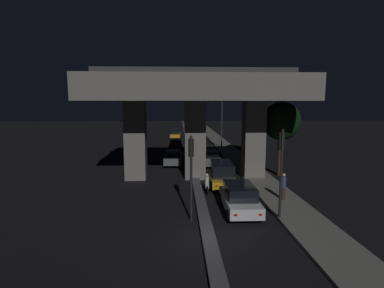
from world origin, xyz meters
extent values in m
plane|color=black|center=(0.00, 0.00, 0.00)|extent=(200.00, 200.00, 0.00)
cube|color=#4C4C51|center=(0.00, 35.00, 0.11)|extent=(0.66, 126.00, 0.22)
cube|color=slate|center=(5.44, 28.00, 0.08)|extent=(2.68, 126.00, 0.16)
cube|color=slate|center=(-5.08, 12.12, 3.32)|extent=(1.75, 1.67, 6.64)
cube|color=slate|center=(5.08, 12.12, 3.32)|extent=(1.75, 1.67, 6.64)
cube|color=slate|center=(0.00, 12.12, 3.32)|extent=(1.75, 1.67, 6.64)
cube|color=slate|center=(0.00, 12.12, 7.61)|extent=(17.42, 10.11, 1.92)
cube|color=#333335|center=(0.00, 12.12, 9.02)|extent=(17.42, 0.40, 0.90)
cylinder|color=black|center=(-0.73, 2.38, 2.38)|extent=(0.14, 0.14, 4.75)
cube|color=black|center=(-0.73, 2.56, 4.08)|extent=(0.30, 0.28, 0.95)
sphere|color=red|center=(-0.73, 2.71, 4.38)|extent=(0.18, 0.18, 0.18)
sphere|color=black|center=(-0.73, 2.71, 4.08)|extent=(0.18, 0.18, 0.18)
sphere|color=black|center=(-0.73, 2.71, 3.78)|extent=(0.18, 0.18, 0.18)
cylinder|color=black|center=(4.20, 2.38, 2.54)|extent=(0.14, 0.14, 5.09)
cube|color=black|center=(4.20, 2.56, 4.41)|extent=(0.30, 0.28, 0.95)
sphere|color=red|center=(4.20, 2.71, 4.71)|extent=(0.18, 0.18, 0.18)
sphere|color=black|center=(4.20, 2.71, 4.41)|extent=(0.18, 0.18, 0.18)
sphere|color=black|center=(4.20, 2.71, 4.11)|extent=(0.18, 0.18, 0.18)
cylinder|color=#2D2D30|center=(4.79, 29.35, 3.52)|extent=(0.18, 0.18, 7.03)
cylinder|color=#2D2D30|center=(3.98, 29.35, 6.88)|extent=(1.63, 0.10, 0.10)
ellipsoid|color=#F2B759|center=(3.16, 29.35, 6.78)|extent=(0.56, 0.32, 0.24)
cube|color=silver|center=(2.21, 3.75, 0.65)|extent=(1.88, 4.58, 0.62)
cube|color=black|center=(2.21, 3.75, 1.31)|extent=(1.65, 2.75, 0.70)
cylinder|color=black|center=(1.31, 5.26, 0.34)|extent=(0.20, 0.67, 0.67)
cylinder|color=black|center=(3.13, 5.25, 0.34)|extent=(0.20, 0.67, 0.67)
cylinder|color=black|center=(1.29, 2.25, 0.34)|extent=(0.20, 0.67, 0.67)
cylinder|color=black|center=(3.12, 2.24, 0.34)|extent=(0.20, 0.67, 0.67)
cube|color=red|center=(1.55, 1.46, 0.68)|extent=(0.18, 0.03, 0.11)
cube|color=red|center=(2.85, 1.45, 0.68)|extent=(0.18, 0.03, 0.11)
cube|color=gold|center=(1.99, 9.52, 0.61)|extent=(2.00, 4.74, 0.56)
cube|color=black|center=(1.99, 9.63, 1.37)|extent=(1.73, 3.42, 0.98)
cylinder|color=black|center=(1.15, 11.09, 0.32)|extent=(0.22, 0.66, 0.65)
cylinder|color=black|center=(2.94, 11.03, 0.32)|extent=(0.22, 0.66, 0.65)
cylinder|color=black|center=(1.03, 8.01, 0.32)|extent=(0.22, 0.66, 0.65)
cylinder|color=black|center=(2.83, 7.94, 0.32)|extent=(0.22, 0.66, 0.65)
cube|color=red|center=(1.26, 7.19, 0.63)|extent=(0.18, 0.04, 0.11)
cube|color=red|center=(2.54, 7.14, 0.63)|extent=(0.18, 0.04, 0.11)
cube|color=#515459|center=(1.83, 17.60, 0.71)|extent=(1.84, 4.80, 0.77)
cube|color=black|center=(1.84, 17.36, 1.35)|extent=(1.60, 2.31, 0.50)
cylinder|color=black|center=(0.94, 19.17, 0.33)|extent=(0.21, 0.66, 0.66)
cylinder|color=black|center=(2.69, 19.19, 0.33)|extent=(0.21, 0.66, 0.66)
cylinder|color=black|center=(0.98, 16.01, 0.33)|extent=(0.21, 0.66, 0.66)
cylinder|color=black|center=(2.73, 16.03, 0.33)|extent=(0.21, 0.66, 0.66)
cube|color=red|center=(1.24, 15.19, 0.75)|extent=(0.18, 0.03, 0.11)
cube|color=red|center=(2.49, 15.21, 0.75)|extent=(0.18, 0.03, 0.11)
cube|color=#515459|center=(-2.01, 18.02, 0.66)|extent=(1.86, 4.50, 0.70)
cube|color=black|center=(-2.00, 18.13, 1.27)|extent=(1.60, 1.81, 0.51)
cylinder|color=black|center=(-1.16, 16.53, 0.31)|extent=(0.21, 0.63, 0.62)
cylinder|color=black|center=(-2.90, 16.56, 0.31)|extent=(0.21, 0.63, 0.62)
cylinder|color=black|center=(-1.11, 19.48, 0.31)|extent=(0.21, 0.63, 0.62)
cylinder|color=black|center=(-2.85, 19.51, 0.31)|extent=(0.21, 0.63, 0.62)
cube|color=white|center=(-1.34, 20.25, 0.56)|extent=(0.18, 0.03, 0.11)
cube|color=white|center=(-2.59, 20.27, 0.56)|extent=(0.18, 0.03, 0.11)
cube|color=#591414|center=(-1.87, 29.40, 0.66)|extent=(1.88, 4.30, 0.72)
cube|color=black|center=(-1.87, 29.51, 1.24)|extent=(1.57, 1.76, 0.44)
cylinder|color=black|center=(-0.98, 28.04, 0.30)|extent=(0.23, 0.61, 0.61)
cylinder|color=black|center=(-2.64, 27.97, 0.30)|extent=(0.23, 0.61, 0.61)
cylinder|color=black|center=(-1.10, 30.84, 0.30)|extent=(0.23, 0.61, 0.61)
cylinder|color=black|center=(-2.76, 30.77, 0.30)|extent=(0.23, 0.61, 0.61)
cube|color=white|center=(-1.36, 31.56, 0.55)|extent=(0.18, 0.04, 0.11)
cube|color=white|center=(-2.55, 31.51, 0.55)|extent=(0.18, 0.04, 0.11)
cube|color=gold|center=(-1.99, 41.19, 0.66)|extent=(1.94, 4.29, 0.74)
cube|color=black|center=(-1.98, 41.40, 1.30)|extent=(1.64, 2.09, 0.54)
cylinder|color=black|center=(-1.18, 39.76, 0.29)|extent=(0.22, 0.59, 0.59)
cylinder|color=black|center=(-2.91, 39.83, 0.29)|extent=(0.22, 0.59, 0.59)
cylinder|color=black|center=(-1.07, 42.55, 0.29)|extent=(0.22, 0.59, 0.59)
cylinder|color=black|center=(-2.79, 42.62, 0.29)|extent=(0.22, 0.59, 0.59)
cube|color=white|center=(-1.28, 43.29, 0.55)|extent=(0.18, 0.04, 0.11)
cube|color=white|center=(-2.52, 43.34, 0.55)|extent=(0.18, 0.04, 0.11)
cube|color=#141938|center=(-2.31, 52.96, 0.63)|extent=(1.68, 4.30, 0.66)
cube|color=black|center=(-2.31, 53.06, 1.23)|extent=(1.48, 1.72, 0.54)
cylinder|color=black|center=(-1.48, 51.54, 0.31)|extent=(0.20, 0.61, 0.61)
cylinder|color=black|center=(-3.12, 51.53, 0.31)|extent=(0.20, 0.61, 0.61)
cylinder|color=black|center=(-1.49, 54.38, 0.31)|extent=(0.20, 0.61, 0.61)
cylinder|color=black|center=(-3.13, 54.37, 0.31)|extent=(0.20, 0.61, 0.61)
cube|color=white|center=(-1.72, 55.12, 0.53)|extent=(0.18, 0.03, 0.11)
cube|color=white|center=(-2.90, 55.12, 0.53)|extent=(0.18, 0.03, 0.11)
cylinder|color=black|center=(0.68, 8.57, 0.30)|extent=(0.10, 0.60, 0.59)
cylinder|color=black|center=(0.64, 7.31, 0.30)|extent=(0.12, 0.60, 0.59)
cube|color=silver|center=(0.66, 7.94, 0.52)|extent=(0.27, 0.97, 0.32)
cylinder|color=beige|center=(0.66, 7.94, 0.91)|extent=(0.33, 0.33, 0.47)
sphere|color=silver|center=(0.66, 7.94, 1.27)|extent=(0.24, 0.24, 0.24)
cube|color=red|center=(0.64, 7.26, 0.52)|extent=(0.08, 0.03, 0.08)
cylinder|color=#2D261E|center=(5.46, 5.42, 0.58)|extent=(0.28, 0.28, 0.84)
cylinder|color=navy|center=(5.46, 5.42, 1.35)|extent=(0.33, 0.33, 0.70)
sphere|color=tan|center=(5.46, 5.42, 1.82)|extent=(0.23, 0.23, 0.23)
cylinder|color=#38281C|center=(7.68, 12.70, 1.83)|extent=(0.39, 0.39, 3.66)
sphere|color=black|center=(7.68, 12.70, 4.93)|extent=(3.39, 3.39, 3.39)
cylinder|color=#38281C|center=(8.12, 22.83, 1.50)|extent=(0.34, 0.34, 3.00)
sphere|color=black|center=(8.12, 22.83, 4.20)|extent=(3.20, 3.20, 3.20)
camera|label=1|loc=(-1.38, -13.39, 6.43)|focal=28.00mm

